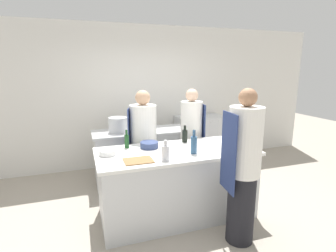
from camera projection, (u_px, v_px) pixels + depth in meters
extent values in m
plane|color=#A89E8E|center=(176.00, 214.00, 3.63)|extent=(16.00, 16.00, 0.00)
cube|color=silver|center=(140.00, 97.00, 5.29)|extent=(8.00, 0.06, 2.80)
cube|color=silver|center=(176.00, 184.00, 3.53)|extent=(2.00, 0.89, 0.88)
cube|color=white|center=(177.00, 152.00, 3.43)|extent=(2.08, 0.93, 0.04)
cube|color=silver|center=(143.00, 157.00, 4.62)|extent=(1.61, 0.61, 0.88)
cube|color=silver|center=(142.00, 132.00, 4.52)|extent=(1.68, 0.63, 0.04)
cube|color=silver|center=(201.00, 140.00, 5.51)|extent=(1.00, 0.67, 0.99)
cube|color=black|center=(208.00, 155.00, 5.26)|extent=(0.80, 0.01, 0.35)
cube|color=black|center=(209.00, 122.00, 5.11)|extent=(0.85, 0.01, 0.06)
cylinder|color=black|center=(241.00, 208.00, 2.99)|extent=(0.31, 0.31, 0.81)
cylinder|color=white|center=(245.00, 142.00, 2.82)|extent=(0.37, 0.37, 0.76)
cube|color=navy|center=(228.00, 153.00, 2.80)|extent=(0.05, 0.35, 0.87)
sphere|color=#9E7051|center=(248.00, 97.00, 2.71)|extent=(0.19, 0.19, 0.19)
cylinder|color=black|center=(191.00, 165.00, 4.41)|extent=(0.30, 0.30, 0.76)
cylinder|color=white|center=(191.00, 123.00, 4.25)|extent=(0.35, 0.35, 0.69)
cube|color=navy|center=(202.00, 128.00, 4.30)|extent=(0.07, 0.33, 0.80)
sphere|color=beige|center=(192.00, 95.00, 4.16)|extent=(0.20, 0.20, 0.20)
cylinder|color=black|center=(144.00, 172.00, 4.08)|extent=(0.34, 0.34, 0.76)
cylinder|color=white|center=(143.00, 127.00, 3.93)|extent=(0.40, 0.40, 0.68)
cube|color=navy|center=(130.00, 134.00, 3.95)|extent=(0.13, 0.36, 0.79)
sphere|color=tan|center=(143.00, 98.00, 3.83)|extent=(0.22, 0.22, 0.22)
cylinder|color=#B2A84C|center=(252.00, 144.00, 3.44)|extent=(0.07, 0.07, 0.14)
cylinder|color=#B2A84C|center=(252.00, 138.00, 3.42)|extent=(0.03, 0.03, 0.05)
cylinder|color=black|center=(185.00, 136.00, 3.78)|extent=(0.08, 0.08, 0.18)
cylinder|color=black|center=(185.00, 128.00, 3.76)|extent=(0.03, 0.03, 0.07)
cylinder|color=#19471E|center=(127.00, 141.00, 3.51)|extent=(0.06, 0.06, 0.18)
cylinder|color=#19471E|center=(126.00, 133.00, 3.49)|extent=(0.03, 0.03, 0.07)
cylinder|color=silver|center=(165.00, 153.00, 3.03)|extent=(0.09, 0.09, 0.17)
cylinder|color=silver|center=(165.00, 143.00, 3.00)|extent=(0.04, 0.04, 0.07)
cylinder|color=#5B2319|center=(233.00, 134.00, 3.83)|extent=(0.08, 0.08, 0.21)
cylinder|color=#5B2319|center=(233.00, 124.00, 3.80)|extent=(0.03, 0.03, 0.08)
cylinder|color=#2D5175|center=(194.00, 145.00, 3.27)|extent=(0.08, 0.08, 0.22)
cylinder|color=#2D5175|center=(194.00, 133.00, 3.24)|extent=(0.04, 0.04, 0.08)
cylinder|color=tan|center=(228.00, 142.00, 3.62)|extent=(0.18, 0.18, 0.09)
cylinder|color=white|center=(108.00, 153.00, 3.22)|extent=(0.21, 0.21, 0.06)
cylinder|color=navy|center=(149.00, 145.00, 3.52)|extent=(0.24, 0.24, 0.08)
cube|color=olive|center=(138.00, 161.00, 3.02)|extent=(0.33, 0.25, 0.01)
cylinder|color=silver|center=(118.00, 125.00, 4.37)|extent=(0.31, 0.31, 0.25)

